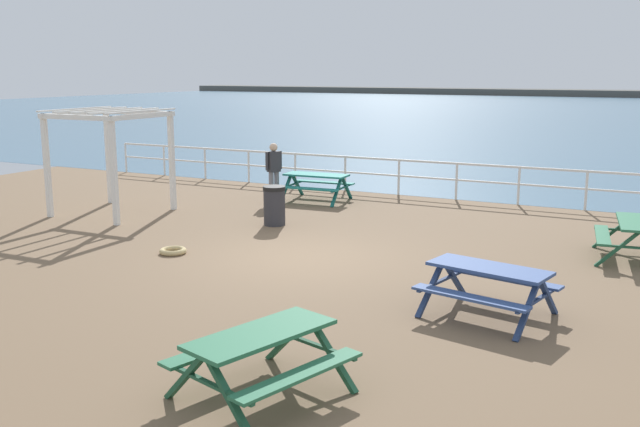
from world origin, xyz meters
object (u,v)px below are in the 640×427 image
object	(u,v)px
picnic_table_near_left	(316,181)
visitor	(274,168)
picnic_table_near_right	(637,231)
picnic_table_mid_centre	(261,348)
lattice_pergola	(109,137)
picnic_table_far_right	(489,279)
litter_bin	(274,205)

from	to	relation	value
picnic_table_near_left	visitor	size ratio (longest dim) A/B	1.14
picnic_table_near_left	picnic_table_near_right	xyz separation A→B (m)	(8.57, -2.86, 0.00)
picnic_table_near_right	picnic_table_mid_centre	distance (m)	9.15
picnic_table_near_left	lattice_pergola	distance (m)	5.77
picnic_table_mid_centre	picnic_table_far_right	xyz separation A→B (m)	(1.63, 3.89, 0.00)
lattice_pergola	litter_bin	world-z (taller)	lattice_pergola
litter_bin	visitor	bearing A→B (deg)	120.81
visitor	litter_bin	bearing A→B (deg)	-31.07
picnic_table_mid_centre	picnic_table_near_right	bearing A→B (deg)	-5.20
picnic_table_near_left	visitor	distance (m)	1.26
picnic_table_near_right	picnic_table_mid_centre	world-z (taller)	same
picnic_table_far_right	lattice_pergola	bearing A→B (deg)	173.45
picnic_table_near_right	lattice_pergola	size ratio (longest dim) A/B	0.74
picnic_table_near_left	picnic_table_near_right	bearing A→B (deg)	-22.30
lattice_pergola	litter_bin	size ratio (longest dim) A/B	2.84
picnic_table_mid_centre	visitor	distance (m)	12.43
picnic_table_far_right	lattice_pergola	world-z (taller)	lattice_pergola
picnic_table_far_right	lattice_pergola	distance (m)	11.36
litter_bin	picnic_table_near_right	bearing A→B (deg)	3.38
picnic_table_mid_centre	lattice_pergola	xyz separation A→B (m)	(-9.08, 7.37, 1.41)
picnic_table_near_right	lattice_pergola	bearing A→B (deg)	87.34
picnic_table_mid_centre	visitor	xyz separation A→B (m)	(-6.21, 10.76, 0.36)
picnic_table_near_right	picnic_table_far_right	xyz separation A→B (m)	(-1.78, -4.60, 0.00)
picnic_table_near_left	picnic_table_far_right	distance (m)	10.09
picnic_table_near_left	visitor	xyz separation A→B (m)	(-1.05, -0.59, 0.36)
picnic_table_near_right	litter_bin	bearing A→B (deg)	85.58
picnic_table_near_left	picnic_table_near_right	world-z (taller)	same
picnic_table_near_right	lattice_pergola	distance (m)	12.63
picnic_table_near_right	picnic_table_mid_centre	size ratio (longest dim) A/B	0.92
picnic_table_near_left	litter_bin	bearing A→B (deg)	-83.89
litter_bin	picnic_table_mid_centre	bearing A→B (deg)	-60.30
picnic_table_mid_centre	picnic_table_far_right	size ratio (longest dim) A/B	1.05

